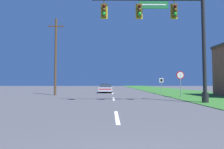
# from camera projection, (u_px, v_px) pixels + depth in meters

# --- Properties ---
(grass_verge_right) EXTENTS (10.00, 110.00, 0.04)m
(grass_verge_right) POSITION_uv_depth(u_px,v_px,m) (171.00, 91.00, 31.29)
(grass_verge_right) COLOR #2D6626
(grass_verge_right) RESTS_ON ground
(road_center_line) EXTENTS (0.16, 34.80, 0.01)m
(road_center_line) POSITION_uv_depth(u_px,v_px,m) (113.00, 93.00, 23.22)
(road_center_line) COLOR silver
(road_center_line) RESTS_ON ground
(signal_mast) EXTENTS (8.25, 0.47, 8.27)m
(signal_mast) POSITION_uv_depth(u_px,v_px,m) (174.00, 31.00, 12.47)
(signal_mast) COLOR #232326
(signal_mast) RESTS_ON grass_verge_right
(car_ahead) EXTENTS (1.94, 4.33, 1.19)m
(car_ahead) POSITION_uv_depth(u_px,v_px,m) (106.00, 88.00, 25.76)
(car_ahead) COLOR black
(car_ahead) RESTS_ON ground
(far_car) EXTENTS (1.82, 4.66, 1.19)m
(far_car) POSITION_uv_depth(u_px,v_px,m) (105.00, 86.00, 41.55)
(far_car) COLOR black
(far_car) RESTS_ON ground
(stop_sign) EXTENTS (0.76, 0.07, 2.50)m
(stop_sign) POSITION_uv_depth(u_px,v_px,m) (180.00, 78.00, 16.87)
(stop_sign) COLOR gray
(stop_sign) RESTS_ON grass_verge_right
(route_sign_post) EXTENTS (0.55, 0.06, 2.03)m
(route_sign_post) POSITION_uv_depth(u_px,v_px,m) (161.00, 82.00, 23.76)
(route_sign_post) COLOR gray
(route_sign_post) RESTS_ON grass_verge_right
(utility_pole_near) EXTENTS (1.80, 0.26, 8.93)m
(utility_pole_near) POSITION_uv_depth(u_px,v_px,m) (56.00, 55.00, 20.23)
(utility_pole_near) COLOR #4C3823
(utility_pole_near) RESTS_ON ground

